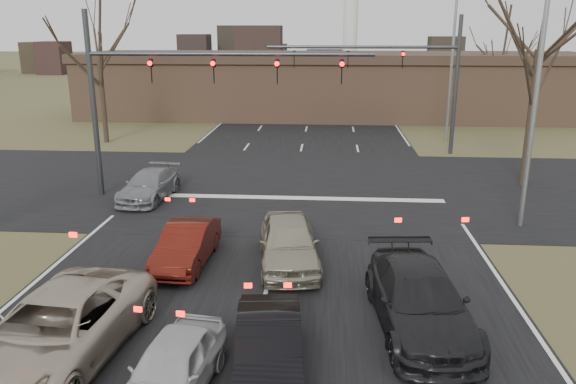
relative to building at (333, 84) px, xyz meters
name	(u,v)px	position (x,y,z in m)	size (l,w,h in m)	color
ground	(247,369)	(-2.00, -38.00, -2.67)	(360.00, 360.00, 0.00)	#474826
road_main	(316,89)	(-2.00, 22.00, -2.66)	(14.00, 300.00, 0.02)	black
road_cross	(292,186)	(-2.00, -23.00, -2.65)	(200.00, 14.00, 0.02)	black
building	(333,84)	(0.00, 0.00, 0.00)	(42.40, 10.40, 5.30)	brown
mast_arm_near	(166,81)	(-7.23, -25.00, 2.41)	(12.12, 0.24, 8.00)	#383A3D
mast_arm_far	(408,68)	(4.18, -15.00, 2.35)	(11.12, 0.24, 8.00)	#383A3D
streetlight_right_near	(533,76)	(6.82, -28.00, 2.92)	(2.34, 0.25, 10.00)	gray
streetlight_right_far	(450,55)	(7.32, -11.00, 2.92)	(2.34, 0.25, 10.00)	gray
tree_left_far	(96,27)	(-15.00, -13.00, 4.68)	(5.70, 5.70, 9.50)	black
tree_right_far	(505,32)	(13.00, -3.00, 4.29)	(5.40, 5.40, 9.00)	black
car_silver_suv	(57,330)	(-6.23, -38.00, -1.87)	(2.63, 5.70, 1.58)	#B7A894
car_white_sedan	(172,368)	(-3.37, -39.01, -2.05)	(1.45, 3.61, 1.23)	#B8B8BA
car_black_hatch	(269,347)	(-1.50, -38.14, -2.01)	(1.38, 3.97, 1.31)	black
car_charcoal_sedan	(419,300)	(2.00, -35.92, -1.91)	(2.13, 5.23, 1.52)	black
car_grey_ahead	(149,185)	(-8.12, -25.50, -2.04)	(1.74, 4.28, 1.24)	gray
car_red_ahead	(187,245)	(-4.72, -32.42, -2.02)	(1.36, 3.90, 1.28)	#4C110A
car_silver_ahead	(289,242)	(-1.50, -32.28, -1.90)	(1.81, 4.49, 1.53)	#A09A81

